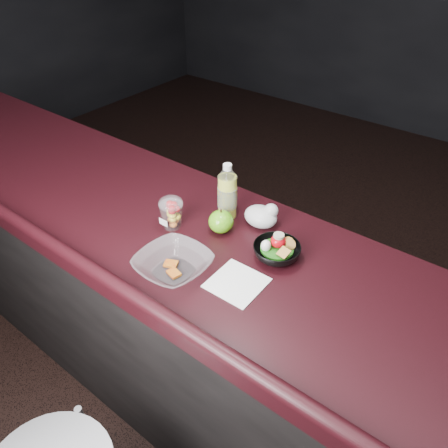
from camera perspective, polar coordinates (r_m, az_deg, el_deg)
The scene contains 8 objects.
counter at distance 1.86m, azimuth -0.04°, elevation -15.33°, with size 4.06×0.71×1.02m.
lemonade_bottle at distance 1.59m, azimuth 0.44°, elevation 3.81°, with size 0.07×0.07×0.22m.
fruit_cup at distance 1.56m, azimuth -6.89°, elevation 1.56°, with size 0.09×0.09×0.13m.
green_apple at distance 1.54m, azimuth -0.39°, elevation 0.32°, with size 0.09×0.09×0.09m.
plastic_bag at distance 1.58m, azimuth 4.99°, elevation 1.08°, with size 0.13×0.10×0.09m.
snack_bowl at distance 1.45m, azimuth 6.87°, elevation -3.43°, with size 0.16×0.16×0.09m.
takeout_bowl at distance 1.40m, azimuth -6.66°, elevation -5.30°, with size 0.23×0.23×0.06m.
paper_napkin at distance 1.36m, azimuth 1.70°, elevation -7.69°, with size 0.16×0.16×0.00m, color white.
Camera 1 is at (0.70, -0.61, 1.97)m, focal length 35.00 mm.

